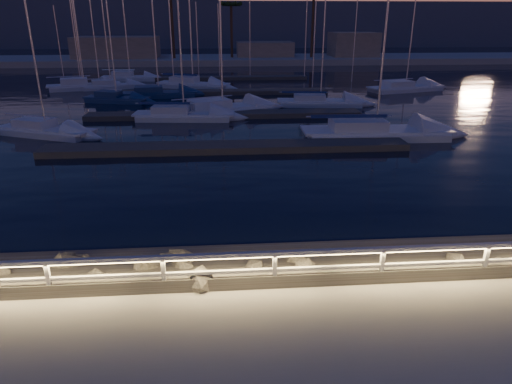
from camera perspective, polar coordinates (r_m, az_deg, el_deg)
The scene contains 20 objects.
ground at distance 12.83m, azimuth -2.22°, elevation -11.78°, with size 400.00×400.00×0.00m, color #9D9A8E.
harbor_water at distance 42.74m, azimuth -4.02°, elevation 10.25°, with size 400.00×440.00×0.60m.
guard_rail at distance 12.42m, azimuth -2.59°, elevation -8.79°, with size 44.11×0.12×1.06m.
riprap at distance 14.60m, azimuth 7.32°, elevation -8.66°, with size 26.68×2.38×1.15m.
floating_docks at distance 43.90m, azimuth -4.06°, elevation 11.28°, with size 22.00×36.00×0.40m.
far_shore at distance 85.10m, azimuth -4.53°, elevation 16.41°, with size 160.00×14.00×5.20m.
palm_center at distance 83.84m, azimuth -3.13°, elevation 22.18°, with size 3.00×3.00×9.70m.
distant_hills at distance 146.12m, azimuth -13.90°, elevation 19.52°, with size 230.00×37.50×18.00m.
sailboat_b at distance 34.60m, azimuth -24.98°, elevation 7.12°, with size 7.23×4.61×12.01m.
sailboat_c at distance 36.89m, azimuth -9.31°, elevation 9.56°, with size 8.00×3.07×13.26m.
sailboat_d at distance 31.64m, azimuth 14.28°, elevation 7.40°, with size 9.93×3.30×16.60m.
sailboat_e at distance 46.14m, azimuth -17.20°, elevation 11.15°, with size 6.40×3.36×10.56m.
sailboat_g at distance 38.76m, azimuth -4.54°, elevation 10.37°, with size 9.26×5.69×15.27m.
sailboat_h at distance 42.83m, azimuth 7.76°, elevation 11.18°, with size 8.05×3.29×13.24m.
sailboat_i at distance 55.76m, azimuth -20.90°, elevation 12.34°, with size 8.09×4.32×13.36m.
sailboat_j at distance 54.15m, azimuth -8.09°, elevation 13.24°, with size 8.54×5.22×14.13m.
sailboat_k at distance 48.24m, azimuth -12.31°, elevation 12.00°, with size 7.85×3.28×12.94m.
sailboat_l at distance 53.66m, azimuth 17.99°, elevation 12.35°, with size 9.03×4.90×14.72m.
sailboat_m at distance 62.27m, azimuth -15.65°, elevation 13.66°, with size 7.15×2.42×12.09m.
sailboat_n at distance 55.43m, azimuth -17.86°, elevation 12.58°, with size 6.77×3.76×11.13m.
Camera 1 is at (-0.36, -10.79, 6.93)m, focal length 32.00 mm.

